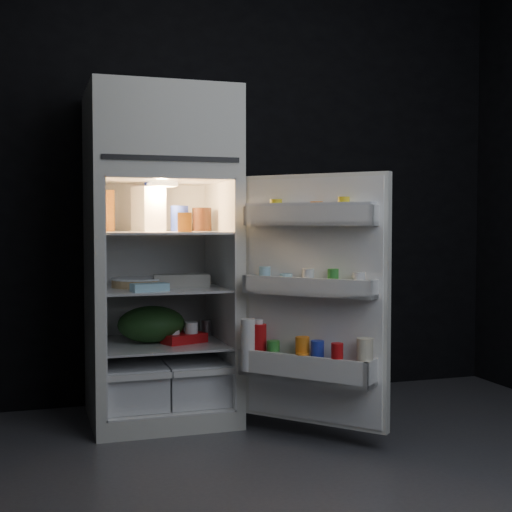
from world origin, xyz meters
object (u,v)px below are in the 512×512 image
object	(u,v)px
yogurt_tray	(184,338)
refrigerator	(159,244)
fridge_door	(311,303)
egg_carton	(181,281)
milk_jug	(148,209)

from	to	relation	value
yogurt_tray	refrigerator	bearing A→B (deg)	116.89
fridge_door	egg_carton	bearing A→B (deg)	132.56
refrigerator	egg_carton	xyz separation A→B (m)	(0.10, -0.09, -0.19)
egg_carton	fridge_door	bearing A→B (deg)	-41.12
fridge_door	milk_jug	size ratio (longest dim) A/B	5.08
refrigerator	milk_jug	distance (m)	0.20
fridge_door	refrigerator	bearing A→B (deg)	133.69
fridge_door	egg_carton	xyz separation A→B (m)	(-0.52, 0.57, 0.08)
fridge_door	yogurt_tray	bearing A→B (deg)	132.89
refrigerator	yogurt_tray	xyz separation A→B (m)	(0.11, -0.10, -0.50)
refrigerator	milk_jug	xyz separation A→B (m)	(-0.06, -0.00, 0.19)
egg_carton	refrigerator	bearing A→B (deg)	146.55
refrigerator	fridge_door	world-z (taller)	refrigerator
refrigerator	yogurt_tray	world-z (taller)	refrigerator
egg_carton	milk_jug	bearing A→B (deg)	158.43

